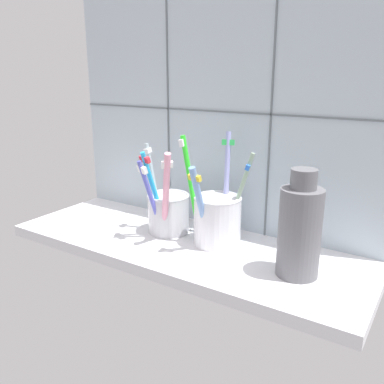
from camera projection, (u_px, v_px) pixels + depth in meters
The scene contains 5 objects.
counter_slab at pixel (183, 248), 71.85cm from camera, with size 64.00×22.00×2.00cm, color silver.
tile_wall_back at pixel (218, 118), 75.43cm from camera, with size 64.00×2.20×45.00cm.
toothbrush_cup_left at pixel (167, 210), 75.11cm from camera, with size 9.89×10.78×16.47cm.
toothbrush_cup_right at pixel (217, 217), 69.89cm from camera, with size 11.39×12.15×18.97cm.
ceramic_vase at pixel (300, 229), 58.38cm from camera, with size 6.14×6.14×15.95cm.
Camera 1 is at (37.11, -54.74, 30.79)cm, focal length 38.30 mm.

